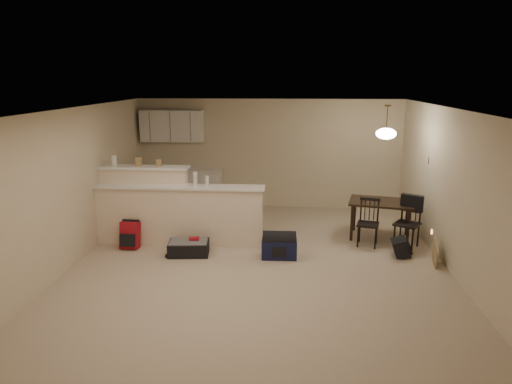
# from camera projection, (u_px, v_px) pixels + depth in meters

# --- Properties ---
(room) EXTENTS (7.00, 7.02, 2.50)m
(room) POSITION_uv_depth(u_px,v_px,m) (259.00, 191.00, 7.10)
(room) COLOR #B9A78E
(room) RESTS_ON ground
(breakfast_bar) EXTENTS (3.08, 0.58, 1.39)m
(breakfast_bar) POSITION_uv_depth(u_px,v_px,m) (167.00, 210.00, 8.33)
(breakfast_bar) COLOR beige
(breakfast_bar) RESTS_ON ground
(upper_cabinets) EXTENTS (1.40, 0.34, 0.70)m
(upper_cabinets) POSITION_uv_depth(u_px,v_px,m) (172.00, 126.00, 10.31)
(upper_cabinets) COLOR white
(upper_cabinets) RESTS_ON room
(kitchen_counter) EXTENTS (1.80, 0.60, 0.90)m
(kitchen_counter) POSITION_uv_depth(u_px,v_px,m) (182.00, 189.00, 10.52)
(kitchen_counter) COLOR white
(kitchen_counter) RESTS_ON ground
(thermostat) EXTENTS (0.02, 0.12, 0.12)m
(thermostat) POSITION_uv_depth(u_px,v_px,m) (428.00, 160.00, 8.33)
(thermostat) COLOR beige
(thermostat) RESTS_ON room
(jar) EXTENTS (0.10, 0.10, 0.20)m
(jar) POSITION_uv_depth(u_px,v_px,m) (114.00, 160.00, 8.32)
(jar) COLOR silver
(jar) RESTS_ON breakfast_bar
(cereal_box) EXTENTS (0.10, 0.07, 0.16)m
(cereal_box) POSITION_uv_depth(u_px,v_px,m) (139.00, 162.00, 8.29)
(cereal_box) COLOR #A48455
(cereal_box) RESTS_ON breakfast_bar
(small_box) EXTENTS (0.08, 0.06, 0.12)m
(small_box) POSITION_uv_depth(u_px,v_px,m) (159.00, 163.00, 8.27)
(small_box) COLOR #A48455
(small_box) RESTS_ON breakfast_bar
(bottle_a) EXTENTS (0.07, 0.07, 0.26)m
(bottle_a) POSITION_uv_depth(u_px,v_px,m) (195.00, 179.00, 8.06)
(bottle_a) COLOR silver
(bottle_a) RESTS_ON breakfast_bar
(bottle_b) EXTENTS (0.06, 0.06, 0.18)m
(bottle_b) POSITION_uv_depth(u_px,v_px,m) (207.00, 181.00, 8.06)
(bottle_b) COLOR silver
(bottle_b) RESTS_ON breakfast_bar
(dining_table) EXTENTS (1.29, 0.99, 0.72)m
(dining_table) POSITION_uv_depth(u_px,v_px,m) (381.00, 206.00, 8.53)
(dining_table) COLOR black
(dining_table) RESTS_ON ground
(pendant_lamp) EXTENTS (0.36, 0.36, 0.62)m
(pendant_lamp) POSITION_uv_depth(u_px,v_px,m) (386.00, 133.00, 8.20)
(pendant_lamp) COLOR brown
(pendant_lamp) RESTS_ON room
(dining_chair_near) EXTENTS (0.45, 0.44, 0.86)m
(dining_chair_near) POSITION_uv_depth(u_px,v_px,m) (368.00, 223.00, 8.17)
(dining_chair_near) COLOR black
(dining_chair_near) RESTS_ON ground
(dining_chair_far) EXTENTS (0.54, 0.54, 0.92)m
(dining_chair_far) POSITION_uv_depth(u_px,v_px,m) (407.00, 223.00, 8.09)
(dining_chair_far) COLOR black
(dining_chair_far) RESTS_ON ground
(suitcase) EXTENTS (0.72, 0.51, 0.23)m
(suitcase) POSITION_uv_depth(u_px,v_px,m) (189.00, 248.00, 7.83)
(suitcase) COLOR black
(suitcase) RESTS_ON ground
(red_backpack) EXTENTS (0.33, 0.21, 0.48)m
(red_backpack) POSITION_uv_depth(u_px,v_px,m) (130.00, 235.00, 8.10)
(red_backpack) COLOR #A3121F
(red_backpack) RESTS_ON ground
(navy_duffel) EXTENTS (0.59, 0.33, 0.32)m
(navy_duffel) POSITION_uv_depth(u_px,v_px,m) (279.00, 249.00, 7.69)
(navy_duffel) COLOR #12173A
(navy_duffel) RESTS_ON ground
(black_daypack) EXTENTS (0.27, 0.36, 0.30)m
(black_daypack) POSITION_uv_depth(u_px,v_px,m) (401.00, 248.00, 7.75)
(black_daypack) COLOR black
(black_daypack) RESTS_ON ground
(cardboard_sheet) EXTENTS (0.10, 0.47, 0.36)m
(cardboard_sheet) POSITION_uv_depth(u_px,v_px,m) (435.00, 254.00, 7.39)
(cardboard_sheet) COLOR #A48455
(cardboard_sheet) RESTS_ON ground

